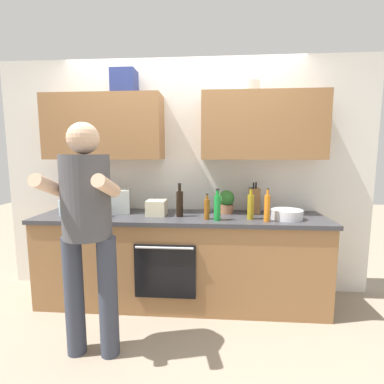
{
  "coord_description": "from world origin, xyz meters",
  "views": [
    {
      "loc": [
        0.32,
        -2.71,
        1.5
      ],
      "look_at": [
        0.12,
        -0.1,
        1.15
      ],
      "focal_mm": 26.32,
      "sensor_mm": 36.0,
      "label": 1
    }
  ],
  "objects": [
    {
      "name": "bottle_hotsauce",
      "position": [
        -1.16,
        0.09,
        1.04
      ],
      "size": [
        0.08,
        0.08,
        0.34
      ],
      "color": "red",
      "rests_on": "counter"
    },
    {
      "name": "ground_plane",
      "position": [
        0.0,
        0.0,
        0.0
      ],
      "size": [
        12.0,
        12.0,
        0.0
      ],
      "primitive_type": "plane",
      "color": "gray"
    },
    {
      "name": "bottle_oil",
      "position": [
        0.67,
        -0.1,
        1.02
      ],
      "size": [
        0.06,
        0.06,
        0.3
      ],
      "color": "olive",
      "rests_on": "counter"
    },
    {
      "name": "potted_herb",
      "position": [
        0.46,
        0.15,
        1.02
      ],
      "size": [
        0.16,
        0.16,
        0.24
      ],
      "color": "#9E6647",
      "rests_on": "counter"
    },
    {
      "name": "bottle_juice",
      "position": [
        0.81,
        -0.19,
        1.03
      ],
      "size": [
        0.05,
        0.05,
        0.3
      ],
      "color": "orange",
      "rests_on": "counter"
    },
    {
      "name": "grocery_bag_produce",
      "position": [
        -0.64,
        0.1,
        1.02
      ],
      "size": [
        0.24,
        0.26,
        0.24
      ],
      "primitive_type": "cube",
      "rotation": [
        0.0,
        0.0,
        0.29
      ],
      "color": "silver",
      "rests_on": "counter"
    },
    {
      "name": "person_standing",
      "position": [
        -0.57,
        -0.81,
        1.02
      ],
      "size": [
        0.49,
        0.45,
        1.72
      ],
      "color": "#383D4C",
      "rests_on": "ground"
    },
    {
      "name": "grocery_bag_rice",
      "position": [
        -0.24,
        0.01,
        0.98
      ],
      "size": [
        0.19,
        0.21,
        0.15
      ],
      "primitive_type": "cube",
      "rotation": [
        0.0,
        0.0,
        0.0
      ],
      "color": "beige",
      "rests_on": "counter"
    },
    {
      "name": "bottle_soy",
      "position": [
        0.0,
        -0.04,
        1.03
      ],
      "size": [
        0.07,
        0.07,
        0.33
      ],
      "color": "black",
      "rests_on": "counter"
    },
    {
      "name": "counter",
      "position": [
        -0.0,
        -0.0,
        0.45
      ],
      "size": [
        2.84,
        0.67,
        0.9
      ],
      "color": "olive",
      "rests_on": "ground"
    },
    {
      "name": "bottle_soda",
      "position": [
        0.36,
        -0.17,
        1.02
      ],
      "size": [
        0.06,
        0.06,
        0.29
      ],
      "color": "#198C33",
      "rests_on": "counter"
    },
    {
      "name": "cup_ceramic",
      "position": [
        -0.9,
        0.04,
        0.95
      ],
      "size": [
        0.07,
        0.07,
        0.1
      ],
      "primitive_type": "cylinder",
      "color": "#BF4C47",
      "rests_on": "counter"
    },
    {
      "name": "mixing_bowl",
      "position": [
        1.01,
        -0.07,
        0.94
      ],
      "size": [
        0.29,
        0.29,
        0.09
      ],
      "primitive_type": "cylinder",
      "color": "silver",
      "rests_on": "counter"
    },
    {
      "name": "knife_block",
      "position": [
        0.74,
        0.17,
        1.03
      ],
      "size": [
        0.1,
        0.14,
        0.32
      ],
      "color": "brown",
      "rests_on": "counter"
    },
    {
      "name": "bottle_syrup",
      "position": [
        0.27,
        -0.14,
        1.0
      ],
      "size": [
        0.05,
        0.05,
        0.24
      ],
      "color": "#8C4C14",
      "rests_on": "counter"
    },
    {
      "name": "bottle_water",
      "position": [
        -1.16,
        -0.1,
        0.99
      ],
      "size": [
        0.05,
        0.05,
        0.21
      ],
      "color": "silver",
      "rests_on": "counter"
    },
    {
      "name": "back_wall_unit",
      "position": [
        -0.0,
        0.27,
        1.5
      ],
      "size": [
        4.0,
        0.38,
        2.5
      ],
      "color": "silver",
      "rests_on": "ground"
    },
    {
      "name": "cup_tea",
      "position": [
        -0.72,
        -0.11,
        0.94
      ],
      "size": [
        0.09,
        0.09,
        0.09
      ],
      "primitive_type": "cylinder",
      "color": "#33598C",
      "rests_on": "counter"
    }
  ]
}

